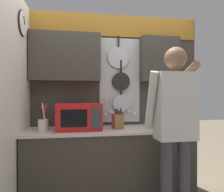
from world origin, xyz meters
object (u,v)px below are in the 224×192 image
object	(u,v)px
utensil_crock	(43,124)
person	(175,119)
microwave	(79,117)
knife_block	(118,121)

from	to	relation	value
utensil_crock	person	world-z (taller)	person
person	utensil_crock	bearing A→B (deg)	159.44
utensil_crock	microwave	bearing A→B (deg)	-0.12
person	knife_block	bearing A→B (deg)	133.75
microwave	utensil_crock	size ratio (longest dim) A/B	1.62
knife_block	utensil_crock	distance (m)	0.86
microwave	utensil_crock	distance (m)	0.41
microwave	utensil_crock	world-z (taller)	utensil_crock
knife_block	person	xyz separation A→B (m)	(0.48, -0.50, 0.07)
knife_block	utensil_crock	xyz separation A→B (m)	(-0.86, 0.00, -0.01)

